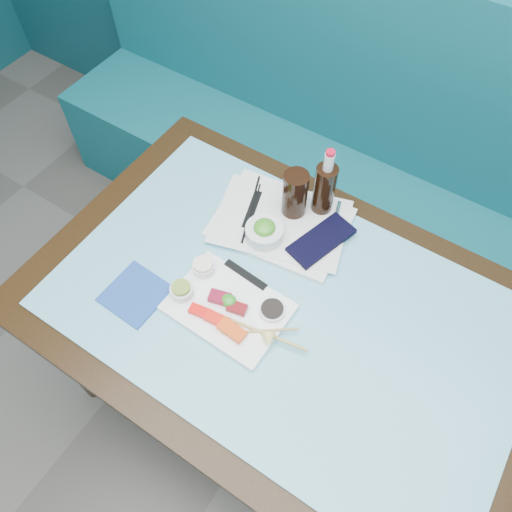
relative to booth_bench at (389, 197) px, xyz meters
The scene contains 34 objects.
booth_bench is the anchor object (origin of this frame).
dining_table 0.89m from the booth_bench, 90.00° to the right, with size 1.40×0.90×0.75m.
glass_top 0.92m from the booth_bench, 90.00° to the right, with size 1.22×0.76×0.01m, color #68B5D1.
sashimi_plate 1.01m from the booth_bench, 97.98° to the right, with size 0.31×0.22×0.02m, color white.
salmon_left 1.08m from the booth_bench, 100.38° to the right, with size 0.06×0.03×0.01m, color #F60E09.
salmon_mid 1.07m from the booth_bench, 97.57° to the right, with size 0.06×0.03×0.02m, color #FF170A.
salmon_right 1.07m from the booth_bench, 94.65° to the right, with size 0.07×0.04×0.02m, color #F34509.
tuna_left 1.02m from the booth_bench, 99.84° to the right, with size 0.06×0.03×0.02m, color maroon.
tuna_right 1.01m from the booth_bench, 96.49° to the right, with size 0.05×0.03×0.02m, color maroon.
seaweed_garnish 1.01m from the booth_bench, 98.37° to the right, with size 0.04×0.04×0.02m, color #2B8F21.
ramekin_wasabi 1.08m from the booth_bench, 104.84° to the right, with size 0.06×0.06×0.03m, color silver.
wasabi_fill 1.08m from the booth_bench, 104.84° to the right, with size 0.05×0.05×0.01m, color olive.
ramekin_ginger 1.00m from the booth_bench, 105.99° to the right, with size 0.06×0.06×0.03m, color white.
ginger_fill 1.00m from the booth_bench, 105.99° to the right, with size 0.05×0.05×0.01m, color white.
soy_dish 0.97m from the booth_bench, 91.62° to the right, with size 0.07×0.07×0.01m, color white.
soy_fill 0.97m from the booth_bench, 91.62° to the right, with size 0.06×0.06×0.01m, color black.
lemon_wedge 1.04m from the booth_bench, 89.09° to the right, with size 0.04×0.04×0.03m, color #FFEB78.
chopstick_sleeve 0.93m from the booth_bench, 100.00° to the right, with size 0.14×0.02×0.00m, color black.
wooden_chopstick_a 1.02m from the booth_bench, 91.21° to the right, with size 0.01×0.01×0.20m, color tan.
wooden_chopstick_b 1.02m from the booth_bench, 90.60° to the right, with size 0.01×0.01×0.24m, color tan.
serving_tray 0.74m from the booth_bench, 104.73° to the right, with size 0.38×0.28×0.01m, color white.
paper_placemat 0.75m from the booth_bench, 104.73° to the right, with size 0.38×0.27×0.00m, color silver.
seaweed_bowl 0.82m from the booth_bench, 103.97° to the right, with size 0.11×0.11×0.04m, color white.
seaweed_salad 0.84m from the booth_bench, 103.97° to the right, with size 0.06×0.06×0.03m, color #3D8E20.
cola_glass 0.75m from the booth_bench, 105.16° to the right, with size 0.07×0.07×0.15m, color black.
navy_pouch 0.73m from the booth_bench, 92.41° to the right, with size 0.09×0.20×0.02m, color black.
fork 0.65m from the booth_bench, 93.58° to the right, with size 0.01×0.01×0.10m, color silver.
black_chopstick_a 0.78m from the booth_bench, 112.69° to the right, with size 0.01×0.01×0.26m, color black.
black_chopstick_b 0.78m from the booth_bench, 112.06° to the right, with size 0.01×0.01×0.21m, color black.
tray_sleeve 0.78m from the booth_bench, 112.38° to the right, with size 0.02×0.15×0.00m, color black.
cola_bottle_body 0.69m from the booth_bench, 99.80° to the right, with size 0.06×0.06×0.18m, color black.
cola_bottle_neck 0.78m from the booth_bench, 99.80° to the right, with size 0.03×0.03×0.06m, color white.
cola_bottle_cap 0.81m from the booth_bench, 99.80° to the right, with size 0.03×0.03×0.01m, color red.
blue_napkin 1.16m from the booth_bench, 109.56° to the right, with size 0.15×0.15×0.01m, color #1B4398.
Camera 1 is at (0.26, 0.89, 1.94)m, focal length 35.00 mm.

